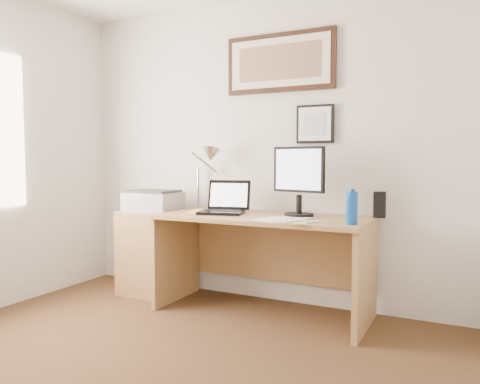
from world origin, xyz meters
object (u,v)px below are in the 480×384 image
Objects in this scene: printer at (153,201)px; water_bottle at (352,208)px; side_cabinet at (152,252)px; desk at (266,245)px; lcd_monitor at (299,177)px; book at (191,212)px; laptop at (224,206)px.

water_bottle is at bearing -7.01° from printer.
side_cabinet is 1.08m from desk.
desk is (1.07, 0.04, 0.15)m from side_cabinet.
book is at bearing -167.59° from lcd_monitor.
desk is at bearing 16.99° from book.
water_bottle is at bearing -29.46° from lcd_monitor.
side_cabinet is 0.86m from laptop.
water_bottle reaches higher than side_cabinet.
desk is 0.45m from laptop.
printer is (-1.76, 0.22, -0.04)m from water_bottle.
laptop reaches higher than water_bottle.
lcd_monitor is (0.59, 0.08, 0.23)m from laptop.
desk reaches higher than side_cabinet.
printer is (-0.47, 0.14, 0.06)m from book.
lcd_monitor is (0.26, 0.01, 0.53)m from desk.
book is at bearing -157.87° from laptop.
printer is (-1.05, -0.03, 0.30)m from desk.
book is at bearing 176.62° from water_bottle.
laptop is at bearing -167.04° from desk.
printer is at bearing 176.74° from laptop.
printer is at bearing 1.12° from side_cabinet.
book is 0.49× the size of lcd_monitor.
water_bottle is 0.55× the size of laptop.
water_bottle is 0.49× the size of printer.
side_cabinet is at bearing 173.09° from water_bottle.
desk is 0.59m from lcd_monitor.
book is 0.90m from lcd_monitor.
laptop is (-1.05, 0.18, -0.05)m from water_bottle.
water_bottle reaches higher than book.
lcd_monitor is at bearing 1.67° from desk.
water_bottle reaches higher than desk.
side_cabinet is at bearing -178.11° from desk.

